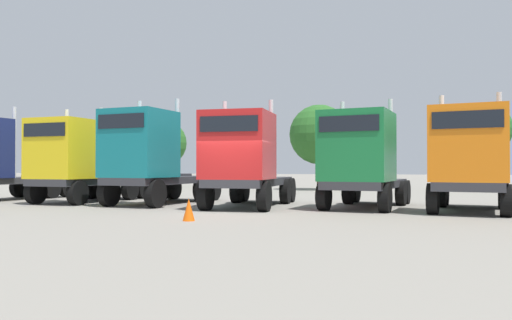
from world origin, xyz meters
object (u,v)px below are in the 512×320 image
semi_truck_yellow (74,160)px  semi_truck_red (243,159)px  semi_truck_teal (148,157)px  traffic_cone_near (189,210)px  semi_truck_green (361,158)px  semi_truck_orange (469,159)px

semi_truck_yellow → semi_truck_red: bearing=88.9°
semi_truck_yellow → semi_truck_teal: (3.78, -0.26, 0.14)m
traffic_cone_near → semi_truck_teal: bearing=128.6°
semi_truck_red → traffic_cone_near: size_ratio=9.84×
semi_truck_teal → semi_truck_green: semi_truck_teal is taller
semi_truck_yellow → semi_truck_green: size_ratio=1.01×
semi_truck_red → traffic_cone_near: (-0.14, -4.80, -1.55)m
semi_truck_teal → semi_truck_green: size_ratio=1.03×
semi_truck_orange → traffic_cone_near: (-8.21, -5.10, -1.54)m
semi_truck_yellow → semi_truck_orange: semi_truck_yellow is taller
semi_truck_teal → semi_truck_green: (8.64, 0.51, -0.11)m
semi_truck_green → traffic_cone_near: (-4.48, -5.72, -1.58)m
semi_truck_green → semi_truck_teal: bearing=-78.7°
semi_truck_teal → traffic_cone_near: (4.16, -5.22, -1.69)m
semi_truck_yellow → semi_truck_green: (12.42, 0.25, 0.03)m
semi_truck_red → semi_truck_green: 4.44m
semi_truck_green → traffic_cone_near: size_ratio=9.37×
semi_truck_red → semi_truck_green: semi_truck_red is taller
semi_truck_teal → traffic_cone_near: 6.88m
semi_truck_orange → semi_truck_yellow: bearing=-83.1°
semi_truck_red → semi_truck_green: bearing=99.6°
semi_truck_teal → semi_truck_orange: (12.37, -0.12, -0.15)m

